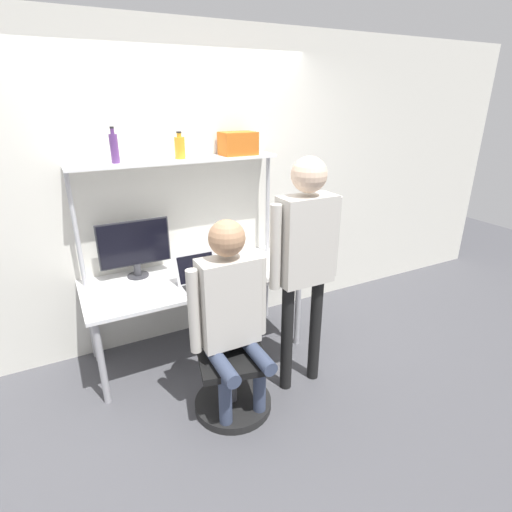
{
  "coord_description": "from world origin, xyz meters",
  "views": [
    {
      "loc": [
        -0.94,
        -2.54,
        2.13
      ],
      "look_at": [
        0.27,
        -0.2,
        1.07
      ],
      "focal_mm": 28.0,
      "sensor_mm": 36.0,
      "label": 1
    }
  ],
  "objects_px": {
    "person_standing": "(305,248)",
    "bottle_amber": "(180,147)",
    "storage_box": "(238,143)",
    "monitor": "(135,246)",
    "office_chair": "(231,372)",
    "person_seated": "(231,306)",
    "bottle_purple": "(114,148)",
    "laptop": "(198,276)",
    "cell_phone": "(234,280)"
  },
  "relations": [
    {
      "from": "laptop",
      "to": "person_standing",
      "type": "bearing_deg",
      "value": -48.1
    },
    {
      "from": "monitor",
      "to": "office_chair",
      "type": "height_order",
      "value": "monitor"
    },
    {
      "from": "bottle_amber",
      "to": "bottle_purple",
      "type": "distance_m",
      "value": 0.5
    },
    {
      "from": "person_standing",
      "to": "bottle_amber",
      "type": "xyz_separation_m",
      "value": [
        -0.54,
        1.03,
        0.61
      ]
    },
    {
      "from": "person_seated",
      "to": "bottle_purple",
      "type": "distance_m",
      "value": 1.47
    },
    {
      "from": "person_standing",
      "to": "storage_box",
      "type": "distance_m",
      "value": 1.2
    },
    {
      "from": "person_standing",
      "to": "bottle_amber",
      "type": "bearing_deg",
      "value": 117.72
    },
    {
      "from": "bottle_purple",
      "to": "storage_box",
      "type": "relative_size",
      "value": 0.89
    },
    {
      "from": "cell_phone",
      "to": "person_seated",
      "type": "bearing_deg",
      "value": -116.11
    },
    {
      "from": "laptop",
      "to": "bottle_purple",
      "type": "relative_size",
      "value": 1.29
    },
    {
      "from": "cell_phone",
      "to": "bottle_purple",
      "type": "distance_m",
      "value": 1.36
    },
    {
      "from": "monitor",
      "to": "laptop",
      "type": "distance_m",
      "value": 0.59
    },
    {
      "from": "monitor",
      "to": "office_chair",
      "type": "xyz_separation_m",
      "value": [
        0.4,
        -0.99,
        -0.72
      ]
    },
    {
      "from": "laptop",
      "to": "storage_box",
      "type": "bearing_deg",
      "value": 35.0
    },
    {
      "from": "laptop",
      "to": "monitor",
      "type": "bearing_deg",
      "value": 137.39
    },
    {
      "from": "monitor",
      "to": "office_chair",
      "type": "relative_size",
      "value": 0.64
    },
    {
      "from": "storage_box",
      "to": "person_seated",
      "type": "bearing_deg",
      "value": -118.1
    },
    {
      "from": "office_chair",
      "to": "cell_phone",
      "type": "bearing_deg",
      "value": 62.89
    },
    {
      "from": "bottle_amber",
      "to": "bottle_purple",
      "type": "height_order",
      "value": "bottle_purple"
    },
    {
      "from": "monitor",
      "to": "bottle_purple",
      "type": "distance_m",
      "value": 0.78
    },
    {
      "from": "person_seated",
      "to": "bottle_amber",
      "type": "xyz_separation_m",
      "value": [
        0.05,
        1.05,
        0.91
      ]
    },
    {
      "from": "person_standing",
      "to": "storage_box",
      "type": "bearing_deg",
      "value": 91.6
    },
    {
      "from": "monitor",
      "to": "office_chair",
      "type": "bearing_deg",
      "value": -67.8
    },
    {
      "from": "bottle_purple",
      "to": "storage_box",
      "type": "height_order",
      "value": "bottle_purple"
    },
    {
      "from": "laptop",
      "to": "cell_phone",
      "type": "bearing_deg",
      "value": -17.63
    },
    {
      "from": "person_standing",
      "to": "cell_phone",
      "type": "bearing_deg",
      "value": 118.71
    },
    {
      "from": "office_chair",
      "to": "bottle_purple",
      "type": "relative_size",
      "value": 3.44
    },
    {
      "from": "cell_phone",
      "to": "bottle_amber",
      "type": "relative_size",
      "value": 0.71
    },
    {
      "from": "office_chair",
      "to": "person_seated",
      "type": "xyz_separation_m",
      "value": [
        -0.01,
        -0.04,
        0.56
      ]
    },
    {
      "from": "person_seated",
      "to": "laptop",
      "type": "bearing_deg",
      "value": 89.22
    },
    {
      "from": "bottle_amber",
      "to": "bottle_purple",
      "type": "relative_size",
      "value": 0.8
    },
    {
      "from": "monitor",
      "to": "bottle_purple",
      "type": "relative_size",
      "value": 2.19
    },
    {
      "from": "monitor",
      "to": "person_standing",
      "type": "xyz_separation_m",
      "value": [
        0.98,
        -1.02,
        0.15
      ]
    },
    {
      "from": "cell_phone",
      "to": "bottle_amber",
      "type": "bearing_deg",
      "value": 116.53
    },
    {
      "from": "bottle_amber",
      "to": "cell_phone",
      "type": "bearing_deg",
      "value": -63.47
    },
    {
      "from": "office_chair",
      "to": "bottle_amber",
      "type": "xyz_separation_m",
      "value": [
        0.04,
        1.0,
        1.48
      ]
    },
    {
      "from": "laptop",
      "to": "bottle_amber",
      "type": "height_order",
      "value": "bottle_amber"
    },
    {
      "from": "monitor",
      "to": "person_seated",
      "type": "distance_m",
      "value": 1.12
    },
    {
      "from": "monitor",
      "to": "laptop",
      "type": "height_order",
      "value": "monitor"
    },
    {
      "from": "monitor",
      "to": "person_standing",
      "type": "height_order",
      "value": "person_standing"
    },
    {
      "from": "cell_phone",
      "to": "office_chair",
      "type": "distance_m",
      "value": 0.75
    },
    {
      "from": "person_standing",
      "to": "storage_box",
      "type": "xyz_separation_m",
      "value": [
        -0.03,
        1.03,
        0.61
      ]
    },
    {
      "from": "person_seated",
      "to": "bottle_purple",
      "type": "height_order",
      "value": "bottle_purple"
    },
    {
      "from": "storage_box",
      "to": "bottle_amber",
      "type": "bearing_deg",
      "value": 180.0
    },
    {
      "from": "laptop",
      "to": "person_standing",
      "type": "distance_m",
      "value": 0.94
    },
    {
      "from": "cell_phone",
      "to": "bottle_amber",
      "type": "height_order",
      "value": "bottle_amber"
    },
    {
      "from": "office_chair",
      "to": "bottle_amber",
      "type": "distance_m",
      "value": 1.79
    },
    {
      "from": "storage_box",
      "to": "monitor",
      "type": "bearing_deg",
      "value": -179.2
    },
    {
      "from": "cell_phone",
      "to": "storage_box",
      "type": "bearing_deg",
      "value": 59.57
    },
    {
      "from": "monitor",
      "to": "storage_box",
      "type": "height_order",
      "value": "storage_box"
    }
  ]
}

